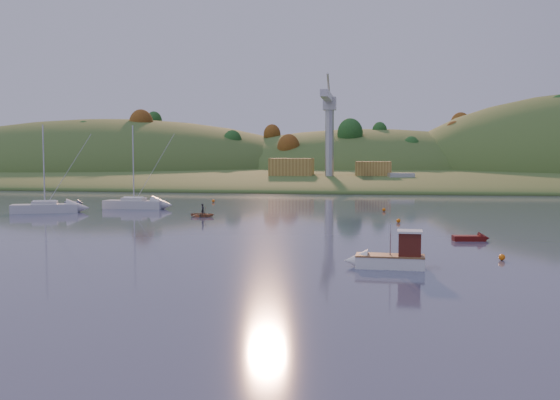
# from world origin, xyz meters

# --- Properties ---
(ground) EXTENTS (500.00, 500.00, 0.00)m
(ground) POSITION_xyz_m (0.00, 0.00, 0.00)
(ground) COLOR #313750
(ground) RESTS_ON ground
(far_shore) EXTENTS (620.00, 220.00, 1.50)m
(far_shore) POSITION_xyz_m (0.00, 230.00, 0.00)
(far_shore) COLOR #3A5421
(far_shore) RESTS_ON ground
(shore_slope) EXTENTS (640.00, 150.00, 7.00)m
(shore_slope) POSITION_xyz_m (0.00, 165.00, 0.00)
(shore_slope) COLOR #3A5421
(shore_slope) RESTS_ON ground
(hill_left) EXTENTS (170.00, 140.00, 44.00)m
(hill_left) POSITION_xyz_m (-90.00, 200.00, 0.00)
(hill_left) COLOR #3A5421
(hill_left) RESTS_ON ground
(hill_center) EXTENTS (140.00, 120.00, 36.00)m
(hill_center) POSITION_xyz_m (10.00, 210.00, 0.00)
(hill_center) COLOR #3A5421
(hill_center) RESTS_ON ground
(hillside_trees) EXTENTS (280.00, 50.00, 32.00)m
(hillside_trees) POSITION_xyz_m (0.00, 185.00, 0.00)
(hillside_trees) COLOR #194619
(hillside_trees) RESTS_ON ground
(wharf) EXTENTS (42.00, 16.00, 2.40)m
(wharf) POSITION_xyz_m (5.00, 122.00, 1.20)
(wharf) COLOR slate
(wharf) RESTS_ON ground
(shed_west) EXTENTS (11.00, 8.00, 4.80)m
(shed_west) POSITION_xyz_m (-8.00, 123.00, 4.80)
(shed_west) COLOR olive
(shed_west) RESTS_ON wharf
(shed_east) EXTENTS (9.00, 7.00, 4.00)m
(shed_east) POSITION_xyz_m (13.00, 124.00, 4.40)
(shed_east) COLOR olive
(shed_east) RESTS_ON wharf
(dock_crane) EXTENTS (3.20, 28.00, 20.30)m
(dock_crane) POSITION_xyz_m (2.00, 118.39, 17.17)
(dock_crane) COLOR #B7B7BC
(dock_crane) RESTS_ON wharf
(fishing_boat) EXTENTS (5.84, 2.05, 3.68)m
(fishing_boat) POSITION_xyz_m (14.11, 7.76, 0.81)
(fishing_boat) COLOR white
(fishing_boat) RESTS_ON ground
(sailboat_near) EXTENTS (9.26, 5.86, 12.36)m
(sailboat_near) POSITION_xyz_m (-32.51, 43.81, 0.79)
(sailboat_near) COLOR silver
(sailboat_near) RESTS_ON ground
(sailboat_far) EXTENTS (9.12, 2.93, 12.57)m
(sailboat_far) POSITION_xyz_m (-22.75, 52.27, 0.80)
(sailboat_far) COLOR silver
(sailboat_far) RESTS_ON ground
(canoe) EXTENTS (3.31, 2.47, 0.65)m
(canoe) POSITION_xyz_m (-9.01, 41.70, 0.33)
(canoe) COLOR #A47D5A
(canoe) RESTS_ON ground
(paddler) EXTENTS (0.39, 0.56, 1.48)m
(paddler) POSITION_xyz_m (-9.01, 41.70, 0.74)
(paddler) COLOR black
(paddler) RESTS_ON ground
(red_tender) EXTENTS (3.63, 1.67, 1.19)m
(red_tender) POSITION_xyz_m (22.92, 23.45, 0.25)
(red_tender) COLOR #5A100C
(red_tender) RESTS_ON ground
(grey_dinghy) EXTENTS (3.16, 2.24, 1.11)m
(grey_dinghy) POSITION_xyz_m (-35.40, 58.82, 0.23)
(grey_dinghy) COLOR slate
(grey_dinghy) RESTS_ON ground
(work_vessel) EXTENTS (14.95, 7.74, 3.66)m
(work_vessel) POSITION_xyz_m (19.77, 118.00, 1.30)
(work_vessel) COLOR #515F6A
(work_vessel) RESTS_ON ground
(buoy_0) EXTENTS (0.50, 0.50, 0.50)m
(buoy_0) POSITION_xyz_m (23.15, 12.33, 0.25)
(buoy_0) COLOR orange
(buoy_0) RESTS_ON ground
(buoy_1) EXTENTS (0.50, 0.50, 0.50)m
(buoy_1) POSITION_xyz_m (16.21, 38.17, 0.25)
(buoy_1) COLOR orange
(buoy_1) RESTS_ON ground
(buoy_2) EXTENTS (0.50, 0.50, 0.50)m
(buoy_2) POSITION_xyz_m (-29.80, 58.25, 0.25)
(buoy_2) COLOR orange
(buoy_2) RESTS_ON ground
(buoy_3) EXTENTS (0.50, 0.50, 0.50)m
(buoy_3) POSITION_xyz_m (-14.01, 66.15, 0.25)
(buoy_3) COLOR orange
(buoy_3) RESTS_ON ground
(buoy_4) EXTENTS (0.50, 0.50, 0.50)m
(buoy_4) POSITION_xyz_m (14.72, 53.16, 0.25)
(buoy_4) COLOR orange
(buoy_4) RESTS_ON ground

